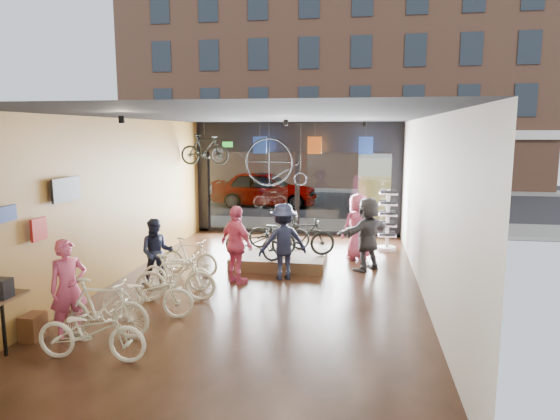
% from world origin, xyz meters
% --- Properties ---
extents(ground_plane, '(7.00, 12.00, 0.04)m').
position_xyz_m(ground_plane, '(0.00, 0.00, -0.02)').
color(ground_plane, black).
rests_on(ground_plane, ground).
extents(ceiling, '(7.00, 12.00, 0.04)m').
position_xyz_m(ceiling, '(0.00, 0.00, 3.82)').
color(ceiling, black).
rests_on(ceiling, ground).
extents(wall_left, '(0.04, 12.00, 3.80)m').
position_xyz_m(wall_left, '(-3.52, 0.00, 1.90)').
color(wall_left, olive).
rests_on(wall_left, ground).
extents(wall_right, '(0.04, 12.00, 3.80)m').
position_xyz_m(wall_right, '(3.52, 0.00, 1.90)').
color(wall_right, beige).
rests_on(wall_right, ground).
extents(wall_back, '(7.00, 0.04, 3.80)m').
position_xyz_m(wall_back, '(0.00, -6.02, 1.90)').
color(wall_back, beige).
rests_on(wall_back, ground).
extents(storefront, '(7.00, 0.26, 3.80)m').
position_xyz_m(storefront, '(0.00, 6.00, 1.90)').
color(storefront, black).
rests_on(storefront, ground).
extents(exit_sign, '(0.35, 0.06, 0.18)m').
position_xyz_m(exit_sign, '(-2.40, 5.88, 3.05)').
color(exit_sign, '#198C26').
rests_on(exit_sign, storefront).
extents(street_road, '(30.00, 18.00, 0.02)m').
position_xyz_m(street_road, '(0.00, 15.00, -0.01)').
color(street_road, black).
rests_on(street_road, ground).
extents(sidewalk_near, '(30.00, 2.40, 0.12)m').
position_xyz_m(sidewalk_near, '(0.00, 7.20, 0.06)').
color(sidewalk_near, slate).
rests_on(sidewalk_near, ground).
extents(sidewalk_far, '(30.00, 2.00, 0.12)m').
position_xyz_m(sidewalk_far, '(0.00, 19.00, 0.06)').
color(sidewalk_far, slate).
rests_on(sidewalk_far, ground).
extents(opposite_building, '(26.00, 5.00, 14.00)m').
position_xyz_m(opposite_building, '(0.00, 21.50, 7.00)').
color(opposite_building, brown).
rests_on(opposite_building, ground).
extents(street_car, '(4.92, 1.98, 1.68)m').
position_xyz_m(street_car, '(-2.31, 12.00, 0.84)').
color(street_car, gray).
rests_on(street_car, street_road).
extents(box_truck, '(2.05, 6.14, 2.42)m').
position_xyz_m(box_truck, '(3.06, 11.00, 1.21)').
color(box_truck, silver).
rests_on(box_truck, street_road).
extents(floor_bike_0, '(1.77, 0.65, 0.92)m').
position_xyz_m(floor_bike_0, '(-1.88, -4.16, 0.46)').
color(floor_bike_0, beige).
rests_on(floor_bike_0, ground_plane).
extents(floor_bike_1, '(1.74, 0.53, 1.04)m').
position_xyz_m(floor_bike_1, '(-2.18, -3.34, 0.52)').
color(floor_bike_1, beige).
rests_on(floor_bike_1, ground_plane).
extents(floor_bike_2, '(1.82, 0.94, 0.91)m').
position_xyz_m(floor_bike_2, '(-1.77, -2.39, 0.45)').
color(floor_bike_2, beige).
rests_on(floor_bike_2, ground_plane).
extents(floor_bike_3, '(1.72, 0.73, 1.00)m').
position_xyz_m(floor_bike_3, '(-1.60, -1.37, 0.50)').
color(floor_bike_3, beige).
rests_on(floor_bike_3, ground_plane).
extents(floor_bike_4, '(1.60, 0.57, 0.84)m').
position_xyz_m(floor_bike_4, '(-1.84, -0.67, 0.42)').
color(floor_bike_4, beige).
rests_on(floor_bike_4, ground_plane).
extents(floor_bike_5, '(1.59, 0.76, 0.92)m').
position_xyz_m(floor_bike_5, '(-1.95, 0.51, 0.46)').
color(floor_bike_5, beige).
rests_on(floor_bike_5, ground_plane).
extents(display_platform, '(2.40, 1.80, 0.30)m').
position_xyz_m(display_platform, '(0.08, 1.79, 0.15)').
color(display_platform, brown).
rests_on(display_platform, ground_plane).
extents(display_bike_left, '(1.74, 1.08, 0.86)m').
position_xyz_m(display_bike_left, '(-0.52, 1.20, 0.73)').
color(display_bike_left, black).
rests_on(display_bike_left, display_platform).
extents(display_bike_mid, '(1.72, 0.89, 0.99)m').
position_xyz_m(display_bike_mid, '(0.71, 1.66, 0.80)').
color(display_bike_mid, black).
rests_on(display_bike_mid, display_platform).
extents(display_bike_right, '(1.71, 0.64, 0.89)m').
position_xyz_m(display_bike_right, '(-0.04, 2.39, 0.75)').
color(display_bike_right, black).
rests_on(display_bike_right, display_platform).
extents(customer_0, '(0.72, 0.73, 1.70)m').
position_xyz_m(customer_0, '(-2.73, -3.36, 0.85)').
color(customer_0, '#CC4C72').
rests_on(customer_0, ground_plane).
extents(customer_1, '(0.90, 0.80, 1.55)m').
position_xyz_m(customer_1, '(-2.39, -0.43, 0.78)').
color(customer_1, '#161C33').
rests_on(customer_1, ground_plane).
extents(customer_2, '(1.11, 1.01, 1.82)m').
position_xyz_m(customer_2, '(-0.65, 0.05, 0.91)').
color(customer_2, '#CC4C72').
rests_on(customer_2, ground_plane).
extents(customer_3, '(1.34, 1.09, 1.81)m').
position_xyz_m(customer_3, '(0.35, 0.56, 0.91)').
color(customer_3, '#161C33').
rests_on(customer_3, ground_plane).
extents(customer_4, '(1.05, 0.93, 1.81)m').
position_xyz_m(customer_4, '(2.09, 2.75, 0.91)').
color(customer_4, '#CC4C72').
rests_on(customer_4, ground_plane).
extents(customer_5, '(1.58, 1.65, 1.87)m').
position_xyz_m(customer_5, '(2.34, 1.66, 0.94)').
color(customer_5, '#3F3F44').
rests_on(customer_5, ground_plane).
extents(sunglasses_rack, '(0.64, 0.58, 1.81)m').
position_xyz_m(sunglasses_rack, '(2.95, 3.96, 0.91)').
color(sunglasses_rack, white).
rests_on(sunglasses_rack, ground_plane).
extents(wall_merch, '(0.40, 2.40, 2.60)m').
position_xyz_m(wall_merch, '(-3.38, -3.50, 1.30)').
color(wall_merch, navy).
rests_on(wall_merch, wall_left).
extents(penny_farthing, '(1.87, 0.06, 1.50)m').
position_xyz_m(penny_farthing, '(-0.39, 4.46, 2.50)').
color(penny_farthing, black).
rests_on(penny_farthing, ceiling).
extents(hung_bike, '(1.61, 0.54, 0.95)m').
position_xyz_m(hung_bike, '(-2.69, 4.20, 2.93)').
color(hung_bike, black).
rests_on(hung_bike, ceiling).
extents(jersey_left, '(0.45, 0.03, 0.55)m').
position_xyz_m(jersey_left, '(-1.14, 5.20, 3.05)').
color(jersey_left, '#1E3F99').
rests_on(jersey_left, ceiling).
extents(jersey_mid, '(0.45, 0.03, 0.55)m').
position_xyz_m(jersey_mid, '(0.65, 5.20, 3.05)').
color(jersey_mid, '#CC5919').
rests_on(jersey_mid, ceiling).
extents(jersey_right, '(0.45, 0.03, 0.55)m').
position_xyz_m(jersey_right, '(2.27, 5.20, 3.05)').
color(jersey_right, '#1E3F99').
rests_on(jersey_right, ceiling).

